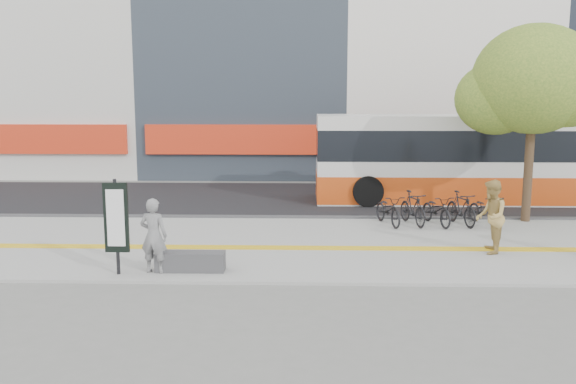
{
  "coord_description": "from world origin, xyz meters",
  "views": [
    {
      "loc": [
        0.06,
        -14.92,
        4.18
      ],
      "look_at": [
        -0.42,
        2.0,
        1.43
      ],
      "focal_mm": 38.21,
      "sensor_mm": 36.0,
      "label": 1
    }
  ],
  "objects_px": {
    "signboard": "(116,219)",
    "street_tree": "(532,82)",
    "bus": "(478,161)",
    "bench": "(190,261)",
    "pedestrian_tan": "(491,217)",
    "seated_woman": "(154,236)"
  },
  "relations": [
    {
      "from": "bus",
      "to": "seated_woman",
      "type": "relative_size",
      "value": 7.08
    },
    {
      "from": "pedestrian_tan",
      "to": "street_tree",
      "type": "bearing_deg",
      "value": 164.7
    },
    {
      "from": "bench",
      "to": "street_tree",
      "type": "height_order",
      "value": "street_tree"
    },
    {
      "from": "street_tree",
      "to": "pedestrian_tan",
      "type": "xyz_separation_m",
      "value": [
        -2.34,
        -4.18,
        -3.48
      ]
    },
    {
      "from": "street_tree",
      "to": "bus",
      "type": "height_order",
      "value": "street_tree"
    },
    {
      "from": "bench",
      "to": "seated_woman",
      "type": "distance_m",
      "value": 1.04
    },
    {
      "from": "signboard",
      "to": "bus",
      "type": "xyz_separation_m",
      "value": [
        10.88,
        10.01,
        0.24
      ]
    },
    {
      "from": "bench",
      "to": "pedestrian_tan",
      "type": "xyz_separation_m",
      "value": [
        7.44,
        1.84,
        0.73
      ]
    },
    {
      "from": "bench",
      "to": "signboard",
      "type": "distance_m",
      "value": 1.94
    },
    {
      "from": "pedestrian_tan",
      "to": "bench",
      "type": "bearing_deg",
      "value": -62.25
    },
    {
      "from": "bench",
      "to": "pedestrian_tan",
      "type": "relative_size",
      "value": 0.84
    },
    {
      "from": "signboard",
      "to": "street_tree",
      "type": "xyz_separation_m",
      "value": [
        11.38,
        6.33,
        3.15
      ]
    },
    {
      "from": "street_tree",
      "to": "pedestrian_tan",
      "type": "bearing_deg",
      "value": -119.19
    },
    {
      "from": "street_tree",
      "to": "pedestrian_tan",
      "type": "distance_m",
      "value": 5.92
    },
    {
      "from": "bench",
      "to": "bus",
      "type": "bearing_deg",
      "value": 46.28
    },
    {
      "from": "bus",
      "to": "street_tree",
      "type": "bearing_deg",
      "value": -82.19
    },
    {
      "from": "seated_woman",
      "to": "pedestrian_tan",
      "type": "height_order",
      "value": "pedestrian_tan"
    },
    {
      "from": "street_tree",
      "to": "bus",
      "type": "xyz_separation_m",
      "value": [
        -0.5,
        3.68,
        -2.91
      ]
    },
    {
      "from": "bench",
      "to": "bus",
      "type": "xyz_separation_m",
      "value": [
        9.28,
        9.7,
        1.3
      ]
    },
    {
      "from": "seated_woman",
      "to": "street_tree",
      "type": "bearing_deg",
      "value": -140.18
    },
    {
      "from": "bus",
      "to": "pedestrian_tan",
      "type": "relative_size",
      "value": 6.46
    },
    {
      "from": "street_tree",
      "to": "pedestrian_tan",
      "type": "height_order",
      "value": "street_tree"
    }
  ]
}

